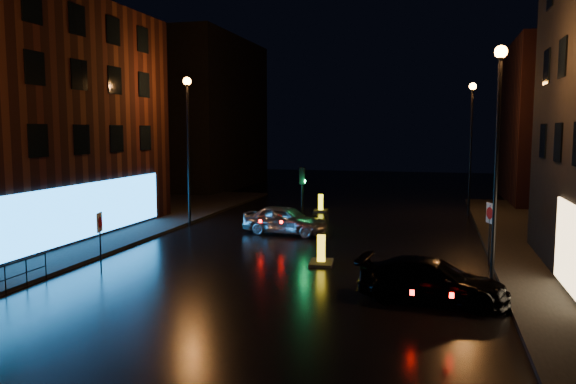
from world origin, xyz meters
name	(u,v)px	position (x,y,z in m)	size (l,w,h in m)	color
ground	(232,314)	(0.00, 0.00, 0.00)	(120.00, 120.00, 0.00)	black
pavement_left	(24,239)	(-14.00, 8.00, 0.07)	(12.00, 44.00, 0.15)	black
building_far_left	(203,114)	(-16.00, 35.00, 7.00)	(8.00, 16.00, 14.00)	black
building_far_right	(563,123)	(15.00, 32.00, 6.00)	(8.00, 14.00, 12.00)	black
street_lamp_lfar	(188,128)	(-7.80, 14.00, 5.56)	(0.44, 0.44, 8.37)	black
street_lamp_rnear	(498,127)	(7.80, 6.00, 5.56)	(0.44, 0.44, 8.37)	black
street_lamp_rfar	(471,128)	(7.80, 22.00, 5.56)	(0.44, 0.44, 8.37)	black
traffic_signal	(302,222)	(-1.20, 14.00, 0.50)	(1.40, 2.40, 3.45)	black
silver_hatchback	(285,220)	(-1.88, 12.98, 0.75)	(1.78, 4.43, 1.51)	#ACAEB4
dark_sedan	(432,281)	(5.71, 2.82, 0.68)	(1.91, 4.70, 1.36)	black
bollard_near	(321,258)	(1.30, 6.86, 0.26)	(1.07, 1.47, 1.20)	black
bollard_far	(321,208)	(-1.69, 21.47, 0.26)	(1.02, 1.42, 1.17)	black
road_sign_left	(100,227)	(-6.79, 3.66, 1.70)	(0.20, 0.54, 2.27)	black
road_sign_right	(490,218)	(7.90, 8.56, 1.89)	(0.29, 0.58, 2.52)	black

